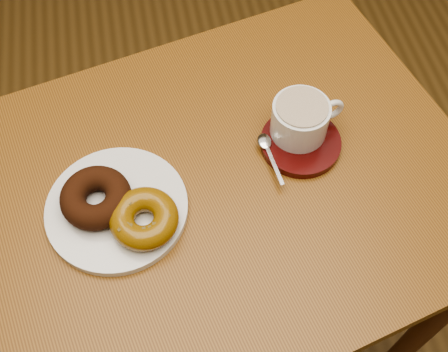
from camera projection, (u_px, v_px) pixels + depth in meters
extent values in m
plane|color=brown|center=(198.00, 223.00, 1.77)|extent=(6.00, 6.00, 0.00)
cube|color=brown|center=(212.00, 190.00, 0.92)|extent=(0.99, 0.83, 0.03)
cylinder|color=#4B2715|center=(431.00, 322.00, 1.21)|extent=(0.05, 0.05, 0.78)
cylinder|color=#4B2715|center=(16.00, 241.00, 1.31)|extent=(0.05, 0.05, 0.78)
cylinder|color=#4B2715|center=(307.00, 132.00, 1.48)|extent=(0.05, 0.05, 0.78)
cylinder|color=silver|center=(117.00, 208.00, 0.87)|extent=(0.28, 0.28, 0.01)
torus|color=black|center=(96.00, 198.00, 0.85)|extent=(0.15, 0.15, 0.04)
torus|color=#7C540D|center=(144.00, 219.00, 0.84)|extent=(0.13, 0.13, 0.04)
cube|color=brown|center=(165.00, 210.00, 0.83)|extent=(0.01, 0.00, 0.00)
cube|color=brown|center=(162.00, 202.00, 0.83)|extent=(0.01, 0.01, 0.00)
cube|color=brown|center=(157.00, 197.00, 0.84)|extent=(0.01, 0.01, 0.00)
cube|color=brown|center=(149.00, 194.00, 0.84)|extent=(0.01, 0.01, 0.00)
cube|color=brown|center=(140.00, 194.00, 0.84)|extent=(0.00, 0.01, 0.00)
cube|color=brown|center=(132.00, 197.00, 0.84)|extent=(0.01, 0.01, 0.00)
cube|color=brown|center=(125.00, 202.00, 0.83)|extent=(0.01, 0.01, 0.00)
cube|color=brown|center=(121.00, 209.00, 0.83)|extent=(0.01, 0.01, 0.00)
cube|color=brown|center=(120.00, 217.00, 0.82)|extent=(0.01, 0.00, 0.00)
cube|color=brown|center=(123.00, 224.00, 0.81)|extent=(0.01, 0.01, 0.00)
cube|color=brown|center=(128.00, 230.00, 0.81)|extent=(0.01, 0.01, 0.00)
cube|color=brown|center=(136.00, 233.00, 0.80)|extent=(0.01, 0.01, 0.00)
cube|color=brown|center=(145.00, 233.00, 0.80)|extent=(0.00, 0.01, 0.00)
cube|color=brown|center=(154.00, 230.00, 0.81)|extent=(0.01, 0.01, 0.00)
cube|color=brown|center=(161.00, 225.00, 0.81)|extent=(0.01, 0.01, 0.00)
cube|color=brown|center=(165.00, 217.00, 0.82)|extent=(0.01, 0.01, 0.00)
cylinder|color=#380807|center=(301.00, 143.00, 0.94)|extent=(0.16, 0.16, 0.01)
cylinder|color=silver|center=(300.00, 119.00, 0.92)|extent=(0.09, 0.09, 0.06)
cylinder|color=brown|center=(302.00, 107.00, 0.89)|extent=(0.08, 0.08, 0.00)
torus|color=silver|center=(331.00, 110.00, 0.92)|extent=(0.05, 0.02, 0.04)
ellipsoid|color=silver|center=(264.00, 141.00, 0.93)|extent=(0.02, 0.03, 0.01)
cube|color=silver|center=(274.00, 164.00, 0.91)|extent=(0.02, 0.08, 0.00)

